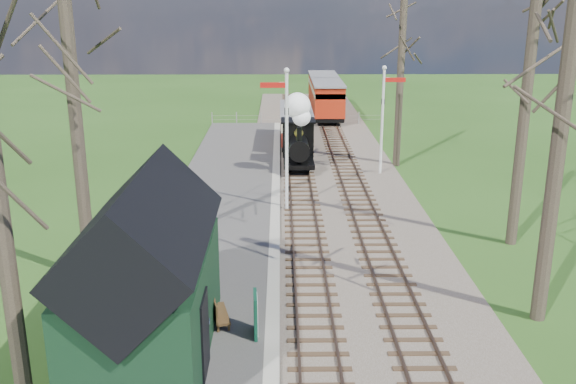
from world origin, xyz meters
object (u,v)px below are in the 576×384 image
object	(u,v)px
locomotive	(298,135)
sign_board	(256,314)
semaphore_far	(384,112)
bench	(217,310)
coach	(296,124)
person	(203,326)
semaphore_near	(285,130)
red_carriage_b	(323,90)
red_carriage_a	(328,100)
station_shed	(147,277)

from	to	relation	value
locomotive	sign_board	size ratio (longest dim) A/B	3.52
semaphore_far	sign_board	xyz separation A→B (m)	(-6.01, -17.20, -2.55)
semaphore_far	bench	distance (m)	18.15
coach	sign_board	bearing A→B (deg)	-93.88
coach	person	world-z (taller)	coach
locomotive	coach	xyz separation A→B (m)	(0.01, 6.06, -0.52)
locomotive	person	xyz separation A→B (m)	(-2.93, -18.93, -1.04)
sign_board	bench	world-z (taller)	sign_board
semaphore_near	locomotive	world-z (taller)	semaphore_near
semaphore_far	red_carriage_b	xyz separation A→B (m)	(-1.77, 21.09, -1.70)
red_carriage_a	sign_board	bearing A→B (deg)	-97.36
semaphore_near	red_carriage_b	xyz separation A→B (m)	(3.37, 27.09, -1.98)
semaphore_near	semaphore_far	world-z (taller)	semaphore_near
locomotive	coach	world-z (taller)	locomotive
semaphore_far	coach	world-z (taller)	semaphore_far
semaphore_far	locomotive	size ratio (longest dim) A/B	1.35
person	red_carriage_b	bearing A→B (deg)	7.69
red_carriage_a	person	world-z (taller)	red_carriage_a
semaphore_far	person	size ratio (longest dim) A/B	3.99
semaphore_far	sign_board	bearing A→B (deg)	-109.27
locomotive	red_carriage_a	bearing A→B (deg)	79.92
locomotive	coach	bearing A→B (deg)	89.89
semaphore_far	locomotive	world-z (taller)	semaphore_far
locomotive	red_carriage_a	distance (m)	14.93
station_shed	coach	bearing A→B (deg)	80.23
coach	bench	bearing A→B (deg)	-96.71
semaphore_far	locomotive	distance (m)	4.69
station_shed	red_carriage_a	distance (m)	34.30
station_shed	semaphore_far	xyz separation A→B (m)	(8.67, 18.00, 1.08)
bench	coach	bearing A→B (deg)	83.29
semaphore_near	person	size ratio (longest dim) A/B	4.34
station_shed	person	world-z (taller)	station_shed
station_shed	semaphore_far	distance (m)	20.01
semaphore_near	coach	bearing A→B (deg)	86.60
station_shed	sign_board	xyz separation A→B (m)	(2.66, 0.80, -1.47)
semaphore_near	red_carriage_a	world-z (taller)	semaphore_near
locomotive	sign_board	xyz separation A→B (m)	(-1.63, -18.09, -1.16)
semaphore_far	red_carriage_b	size ratio (longest dim) A/B	1.00
red_carriage_b	bench	size ratio (longest dim) A/B	4.00
locomotive	coach	size ratio (longest dim) A/B	0.63
coach	sign_board	size ratio (longest dim) A/B	5.63
red_carriage_a	station_shed	bearing A→B (deg)	-101.60
red_carriage_b	sign_board	world-z (taller)	red_carriage_b
semaphore_far	person	distance (m)	19.61
red_carriage_b	sign_board	bearing A→B (deg)	-96.31
sign_board	coach	bearing A→B (deg)	86.12
bench	semaphore_far	bearing A→B (deg)	66.58
person	bench	bearing A→B (deg)	9.19
semaphore_near	sign_board	xyz separation A→B (m)	(-0.87, -11.20, -2.82)
semaphore_near	locomotive	bearing A→B (deg)	83.73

